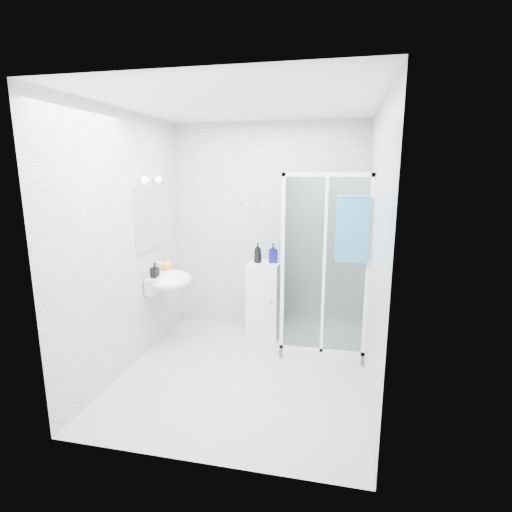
% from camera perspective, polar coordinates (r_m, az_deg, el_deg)
% --- Properties ---
extents(room, '(2.40, 2.60, 2.60)m').
position_cam_1_polar(room, '(3.79, -1.87, 1.15)').
color(room, silver).
rests_on(room, ground).
extents(shower_enclosure, '(0.90, 0.95, 2.00)m').
position_cam_1_polar(shower_enclosure, '(4.65, 8.66, -7.77)').
color(shower_enclosure, white).
rests_on(shower_enclosure, ground).
extents(wall_basin, '(0.46, 0.56, 0.35)m').
position_cam_1_polar(wall_basin, '(4.64, -12.35, -3.43)').
color(wall_basin, white).
rests_on(wall_basin, ground).
extents(mirror, '(0.02, 0.60, 0.70)m').
position_cam_1_polar(mirror, '(4.59, -15.02, 5.23)').
color(mirror, white).
rests_on(mirror, room).
extents(vanity_lights, '(0.10, 0.40, 0.08)m').
position_cam_1_polar(vanity_lights, '(4.54, -14.75, 10.49)').
color(vanity_lights, silver).
rests_on(vanity_lights, room).
extents(wall_hooks, '(0.23, 0.06, 0.03)m').
position_cam_1_polar(wall_hooks, '(5.01, -1.15, 7.58)').
color(wall_hooks, silver).
rests_on(wall_hooks, room).
extents(storage_cabinet, '(0.39, 0.41, 0.93)m').
position_cam_1_polar(storage_cabinet, '(4.95, 1.19, -6.19)').
color(storage_cabinet, white).
rests_on(storage_cabinet, ground).
extents(hand_towel, '(0.31, 0.05, 0.66)m').
position_cam_1_polar(hand_towel, '(4.00, 13.55, 4.00)').
color(hand_towel, teal).
rests_on(hand_towel, shower_enclosure).
extents(shampoo_bottle_a, '(0.10, 0.10, 0.25)m').
position_cam_1_polar(shampoo_bottle_a, '(4.80, 0.25, 0.47)').
color(shampoo_bottle_a, black).
rests_on(shampoo_bottle_a, storage_cabinet).
extents(shampoo_bottle_b, '(0.13, 0.13, 0.24)m').
position_cam_1_polar(shampoo_bottle_b, '(4.82, 2.46, 0.44)').
color(shampoo_bottle_b, '#120D53').
rests_on(shampoo_bottle_b, storage_cabinet).
extents(soap_dispenser_orange, '(0.16, 0.16, 0.16)m').
position_cam_1_polar(soap_dispenser_orange, '(4.80, -12.62, -1.12)').
color(soap_dispenser_orange, orange).
rests_on(soap_dispenser_orange, wall_basin).
extents(soap_dispenser_black, '(0.09, 0.09, 0.17)m').
position_cam_1_polar(soap_dispenser_black, '(4.51, -14.29, -2.01)').
color(soap_dispenser_black, black).
rests_on(soap_dispenser_black, wall_basin).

